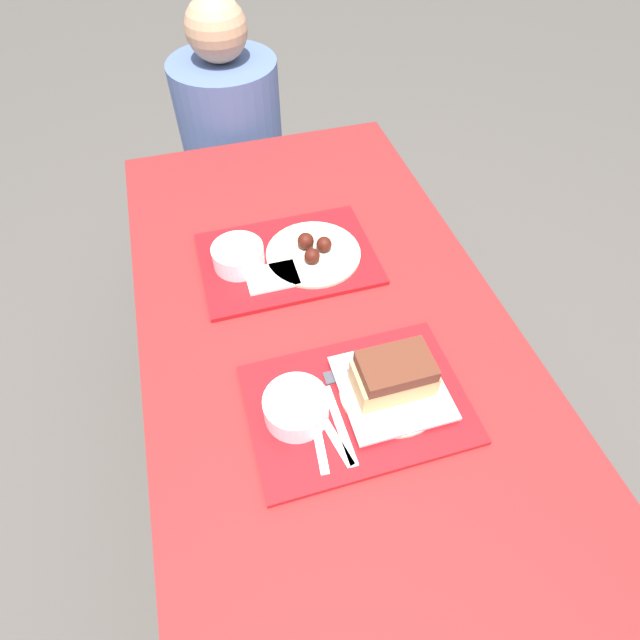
% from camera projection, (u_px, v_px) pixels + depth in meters
% --- Properties ---
extents(ground_plane, '(12.00, 12.00, 0.00)m').
position_uv_depth(ground_plane, '(324.00, 465.00, 1.68)').
color(ground_plane, '#4C4742').
extents(picnic_table, '(0.80, 1.56, 0.76)m').
position_uv_depth(picnic_table, '(326.00, 353.00, 1.18)').
color(picnic_table, maroon).
rests_on(picnic_table, ground_plane).
extents(picnic_bench_far, '(0.76, 0.28, 0.45)m').
position_uv_depth(picnic_bench_far, '(255.00, 198.00, 2.00)').
color(picnic_bench_far, maroon).
rests_on(picnic_bench_far, ground_plane).
extents(tray_near, '(0.42, 0.29, 0.01)m').
position_uv_depth(tray_near, '(355.00, 404.00, 0.97)').
color(tray_near, '#B21419').
rests_on(tray_near, picnic_table).
extents(tray_far, '(0.42, 0.29, 0.01)m').
position_uv_depth(tray_far, '(288.00, 259.00, 1.22)').
color(tray_far, '#B21419').
rests_on(tray_far, picnic_table).
extents(bowl_coleslaw_near, '(0.12, 0.12, 0.05)m').
position_uv_depth(bowl_coleslaw_near, '(296.00, 406.00, 0.92)').
color(bowl_coleslaw_near, silver).
rests_on(bowl_coleslaw_near, tray_near).
extents(brisket_sandwich_plate, '(0.21, 0.21, 0.10)m').
position_uv_depth(brisket_sandwich_plate, '(393.00, 380.00, 0.95)').
color(brisket_sandwich_plate, beige).
rests_on(brisket_sandwich_plate, tray_near).
extents(plastic_fork_near, '(0.05, 0.17, 0.00)m').
position_uv_depth(plastic_fork_near, '(328.00, 428.00, 0.93)').
color(plastic_fork_near, white).
rests_on(plastic_fork_near, tray_near).
extents(plastic_knife_near, '(0.02, 0.17, 0.00)m').
position_uv_depth(plastic_knife_near, '(340.00, 425.00, 0.93)').
color(plastic_knife_near, white).
rests_on(plastic_knife_near, tray_near).
extents(plastic_spoon_near, '(0.03, 0.17, 0.00)m').
position_uv_depth(plastic_spoon_near, '(317.00, 431.00, 0.92)').
color(plastic_spoon_near, white).
rests_on(plastic_spoon_near, tray_near).
extents(condiment_packet, '(0.04, 0.03, 0.01)m').
position_uv_depth(condiment_packet, '(333.00, 377.00, 0.99)').
color(condiment_packet, '#3F3F47').
rests_on(condiment_packet, tray_near).
extents(bowl_coleslaw_far, '(0.12, 0.12, 0.05)m').
position_uv_depth(bowl_coleslaw_far, '(238.00, 255.00, 1.18)').
color(bowl_coleslaw_far, silver).
rests_on(bowl_coleslaw_far, tray_far).
extents(wings_plate_far, '(0.23, 0.23, 0.05)m').
position_uv_depth(wings_plate_far, '(313.00, 251.00, 1.21)').
color(wings_plate_far, beige).
rests_on(wings_plate_far, tray_far).
extents(napkin_far, '(0.12, 0.08, 0.01)m').
position_uv_depth(napkin_far, '(272.00, 277.00, 1.17)').
color(napkin_far, white).
rests_on(napkin_far, tray_far).
extents(person_seated_across, '(0.35, 0.35, 0.65)m').
position_uv_depth(person_seated_across, '(230.00, 120.00, 1.72)').
color(person_seated_across, '#4C6093').
rests_on(person_seated_across, picnic_bench_far).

